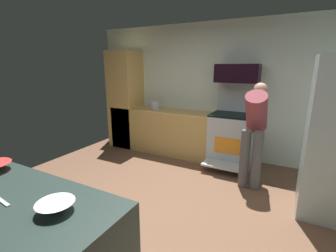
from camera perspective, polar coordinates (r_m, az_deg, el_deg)
ground_plane at (r=3.21m, az=-3.82°, el=-19.74°), size 5.20×4.80×0.02m
wall_back at (r=4.83m, az=10.80°, el=8.29°), size 5.20×0.12×2.60m
lower_cabinet_run at (r=5.01m, az=-0.78°, el=-1.17°), size 2.40×0.60×0.90m
cabinet_column at (r=5.43m, az=-10.16°, el=6.30°), size 0.60×0.60×2.10m
oven_range at (r=4.50m, az=15.16°, el=-2.70°), size 0.76×0.95×1.50m
microwave at (r=4.41m, az=16.44°, el=12.13°), size 0.74×0.38×0.32m
person_cook at (r=3.69m, az=20.20°, el=-0.30°), size 0.31×0.60×1.55m
counter_island at (r=2.40m, az=-35.29°, el=-22.43°), size 2.04×0.80×0.90m
mixing_bowl_small at (r=1.71m, az=-25.50°, el=-17.24°), size 0.24×0.24×0.07m
knife_chef at (r=2.01m, az=-35.27°, el=-14.54°), size 0.21×0.05×0.01m
stock_pot at (r=5.01m, az=-3.25°, el=5.08°), size 0.22×0.22×0.17m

